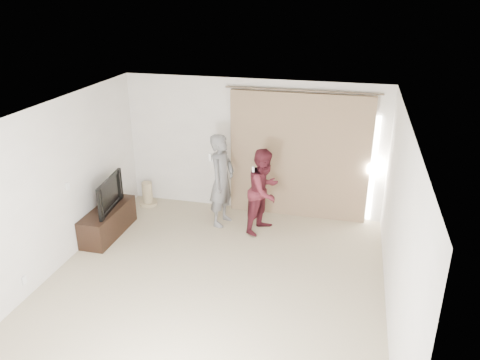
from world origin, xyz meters
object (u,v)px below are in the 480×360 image
tv_console (108,221)px  person_woman (264,191)px  person_man (222,180)px  tv (105,194)px

tv_console → person_woman: person_woman is taller
tv_console → person_man: 2.16m
tv → person_woman: 2.79m
tv_console → tv: (0.00, 0.00, 0.55)m
person_man → person_woman: (0.81, -0.09, -0.09)m
tv → person_woman: person_woman is taller
tv_console → person_woman: 2.84m
tv → person_man: (1.86, 0.91, 0.07)m
person_man → person_woman: bearing=-6.0°
tv_console → person_woman: (2.67, 0.83, 0.53)m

